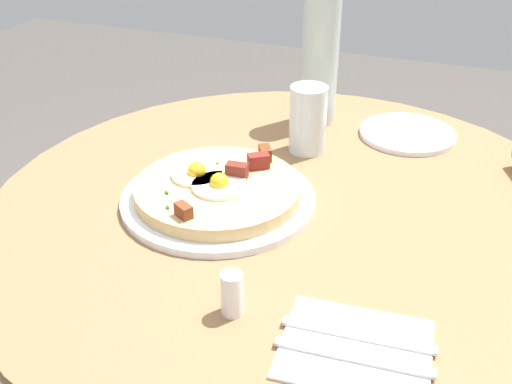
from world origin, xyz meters
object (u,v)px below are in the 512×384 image
(bread_plate, at_px, (407,134))
(knife, at_px, (358,335))
(fork, at_px, (353,357))
(breakfast_pizza, at_px, (218,188))
(water_glass, at_px, (308,119))
(salt_shaker, at_px, (232,294))
(water_bottle, at_px, (320,58))
(pizza_plate, at_px, (218,199))
(dining_table, at_px, (291,286))

(bread_plate, distance_m, knife, 0.58)
(fork, bearing_deg, knife, 90.00)
(bread_plate, distance_m, fork, 0.62)
(breakfast_pizza, distance_m, fork, 0.38)
(bread_plate, xyz_separation_m, water_glass, (-0.17, -0.13, 0.06))
(breakfast_pizza, height_order, salt_shaker, same)
(salt_shaker, bearing_deg, breakfast_pizza, 117.47)
(water_glass, height_order, water_bottle, water_bottle)
(pizza_plate, relative_size, fork, 1.72)
(knife, bearing_deg, breakfast_pizza, 136.56)
(breakfast_pizza, relative_size, salt_shaker, 4.49)
(fork, distance_m, salt_shaker, 0.16)
(dining_table, relative_size, fork, 5.46)
(knife, distance_m, salt_shaker, 0.16)
(bread_plate, relative_size, salt_shaker, 3.13)
(pizza_plate, relative_size, salt_shaker, 5.25)
(breakfast_pizza, bearing_deg, water_bottle, 80.56)
(water_glass, bearing_deg, fork, -67.78)
(pizza_plate, distance_m, breakfast_pizza, 0.02)
(knife, bearing_deg, pizza_plate, 136.66)
(breakfast_pizza, height_order, fork, breakfast_pizza)
(breakfast_pizza, xyz_separation_m, salt_shaker, (0.12, -0.23, 0.00))
(water_glass, bearing_deg, water_bottle, 97.90)
(pizza_plate, relative_size, water_bottle, 1.17)
(salt_shaker, bearing_deg, bread_plate, 78.07)
(pizza_plate, xyz_separation_m, fork, (0.28, -0.26, 0.00))
(dining_table, xyz_separation_m, breakfast_pizza, (-0.12, -0.04, 0.19))
(fork, relative_size, knife, 1.00)
(water_bottle, relative_size, salt_shaker, 4.48)
(pizza_plate, xyz_separation_m, breakfast_pizza, (-0.00, 0.00, 0.02))
(fork, xyz_separation_m, water_glass, (-0.20, 0.49, 0.06))
(water_glass, bearing_deg, bread_plate, 37.64)
(dining_table, relative_size, water_glass, 7.91)
(bread_plate, bearing_deg, dining_table, -112.27)
(bread_plate, height_order, water_glass, water_glass)
(pizza_plate, xyz_separation_m, bread_plate, (0.25, 0.36, -0.00))
(water_bottle, bearing_deg, knife, -69.90)
(salt_shaker, bearing_deg, knife, 3.00)
(dining_table, distance_m, salt_shaker, 0.34)
(salt_shaker, bearing_deg, water_bottle, 95.84)
(knife, bearing_deg, salt_shaker, 178.82)
(salt_shaker, bearing_deg, water_glass, 95.22)
(fork, bearing_deg, water_bottle, 105.06)
(water_bottle, bearing_deg, dining_table, -80.50)
(bread_plate, distance_m, water_bottle, 0.23)
(pizza_plate, height_order, fork, pizza_plate)
(bread_plate, xyz_separation_m, water_bottle, (-0.19, 0.01, 0.13))
(breakfast_pizza, bearing_deg, pizza_plate, -69.36)
(pizza_plate, distance_m, water_bottle, 0.39)
(bread_plate, bearing_deg, water_glass, -142.36)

